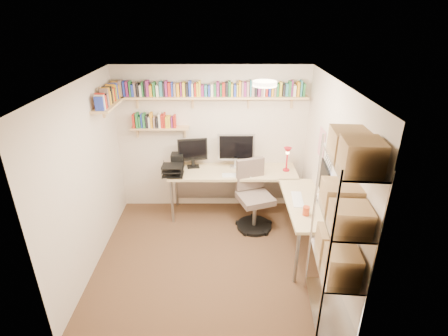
{
  "coord_description": "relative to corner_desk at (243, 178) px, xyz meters",
  "views": [
    {
      "loc": [
        0.19,
        -4.09,
        3.31
      ],
      "look_at": [
        0.2,
        0.55,
        1.16
      ],
      "focal_mm": 28.0,
      "sensor_mm": 36.0,
      "label": 1
    }
  ],
  "objects": [
    {
      "name": "ground",
      "position": [
        -0.5,
        -0.91,
        -0.81
      ],
      "size": [
        3.2,
        3.2,
        0.0
      ],
      "primitive_type": "plane",
      "color": "#40281B",
      "rests_on": "ground"
    },
    {
      "name": "room_shell",
      "position": [
        -0.5,
        -0.91,
        0.73
      ],
      "size": [
        3.24,
        3.04,
        2.52
      ],
      "color": "beige",
      "rests_on": "ground"
    },
    {
      "name": "corner_desk",
      "position": [
        0.0,
        0.0,
        0.0
      ],
      "size": [
        2.53,
        2.1,
        1.43
      ],
      "color": "beige",
      "rests_on": "ground"
    },
    {
      "name": "wall_shelves",
      "position": [
        -0.93,
        0.39,
        1.21
      ],
      "size": [
        3.12,
        1.09,
        0.8
      ],
      "color": "#DBB77B",
      "rests_on": "ground"
    },
    {
      "name": "office_chair",
      "position": [
        0.17,
        -0.12,
        -0.34
      ],
      "size": [
        0.64,
        0.65,
        1.14
      ],
      "rotation": [
        0.0,
        0.0,
        0.34
      ],
      "color": "black",
      "rests_on": "ground"
    },
    {
      "name": "wire_rack",
      "position": [
        0.91,
        -2.0,
        0.62
      ],
      "size": [
        0.52,
        0.95,
        2.28
      ],
      "rotation": [
        0.0,
        0.0,
        -0.09
      ],
      "color": "silver",
      "rests_on": "ground"
    }
  ]
}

